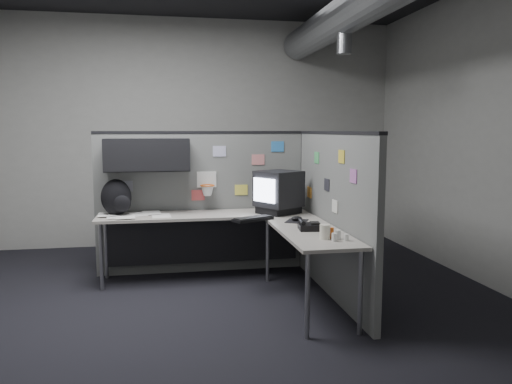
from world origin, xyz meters
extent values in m
cube|color=black|center=(0.00, 0.00, -0.01)|extent=(5.60, 5.60, 0.01)
cube|color=#9E9E99|center=(0.00, 2.80, 1.60)|extent=(5.60, 0.01, 3.20)
cube|color=#9E9E99|center=(0.00, -2.80, 1.60)|extent=(5.60, 0.01, 3.20)
cube|color=#9E9E99|center=(2.80, 0.00, 1.60)|extent=(0.01, 5.60, 3.20)
cylinder|color=slate|center=(1.40, 0.80, 2.60)|extent=(0.16, 0.16, 0.30)
cube|color=slate|center=(-0.08, 1.30, 0.80)|extent=(2.43, 0.06, 1.60)
cube|color=black|center=(-0.08, 1.30, 1.61)|extent=(2.43, 0.07, 0.03)
cube|color=black|center=(1.10, 1.30, 0.80)|extent=(0.07, 0.07, 1.60)
cube|color=black|center=(-0.70, 1.10, 1.38)|extent=(0.90, 0.35, 0.35)
cube|color=black|center=(-0.70, 0.93, 1.38)|extent=(0.90, 0.02, 0.33)
cube|color=silver|center=(-0.05, 1.26, 1.08)|extent=(0.22, 0.02, 0.18)
torus|color=#D85914|center=(-0.05, 1.17, 1.02)|extent=(0.16, 0.16, 0.01)
cone|color=white|center=(-0.05, 1.17, 0.96)|extent=(0.14, 0.14, 0.11)
cube|color=gray|center=(-0.95, 1.26, 1.02)|extent=(0.15, 0.01, 0.12)
cube|color=silver|center=(0.10, 1.26, 1.40)|extent=(0.15, 0.01, 0.12)
cube|color=#E5D84C|center=(0.35, 1.26, 0.95)|extent=(0.15, 0.01, 0.12)
cube|color=#D87F7F|center=(0.55, 1.26, 1.30)|extent=(0.15, 0.01, 0.12)
cube|color=#337FCC|center=(0.78, 1.26, 1.45)|extent=(0.15, 0.01, 0.12)
cube|color=#CC4C4C|center=(-0.15, 1.26, 0.90)|extent=(0.15, 0.01, 0.12)
cube|color=slate|center=(1.10, 0.22, 0.80)|extent=(0.06, 2.23, 1.60)
cube|color=black|center=(1.10, 0.22, 1.61)|extent=(0.07, 2.23, 0.03)
cube|color=#4CB266|center=(1.06, 0.65, 1.35)|extent=(0.01, 0.15, 0.12)
cube|color=#26262D|center=(1.06, 0.30, 1.10)|extent=(0.01, 0.15, 0.12)
cube|color=gold|center=(1.06, -0.10, 1.40)|extent=(0.01, 0.15, 0.12)
cube|color=orange|center=(1.06, 0.90, 0.95)|extent=(0.01, 0.15, 0.12)
cube|color=#B266B2|center=(1.06, -0.40, 1.25)|extent=(0.01, 0.15, 0.12)
cube|color=silver|center=(1.06, 0.05, 0.92)|extent=(0.01, 0.15, 0.12)
cube|color=#A19A91|center=(-0.10, 0.98, 0.71)|extent=(2.30, 0.56, 0.03)
cube|color=#A19A91|center=(0.78, -0.07, 0.71)|extent=(0.56, 1.55, 0.03)
cube|color=black|center=(-0.10, 1.20, 0.40)|extent=(2.18, 0.02, 0.55)
cylinder|color=gray|center=(-1.18, 0.76, 0.35)|extent=(0.04, 0.04, 0.70)
cylinder|color=gray|center=(-1.18, 1.20, 0.35)|extent=(0.04, 0.04, 0.70)
cylinder|color=gray|center=(0.56, 0.76, 0.35)|extent=(0.04, 0.04, 0.70)
cylinder|color=gray|center=(0.56, -0.78, 0.35)|extent=(0.04, 0.04, 0.70)
cylinder|color=gray|center=(1.00, -0.78, 0.35)|extent=(0.04, 0.04, 0.70)
cube|color=black|center=(0.70, 0.86, 0.77)|extent=(0.51, 0.50, 0.08)
cube|color=black|center=(0.70, 0.86, 1.00)|extent=(0.56, 0.56, 0.39)
cube|color=silver|center=(0.52, 0.75, 1.00)|extent=(0.18, 0.28, 0.25)
cube|color=black|center=(0.35, 0.48, 0.74)|extent=(0.45, 0.33, 0.03)
cube|color=black|center=(0.35, 0.48, 0.76)|extent=(0.41, 0.29, 0.01)
cube|color=black|center=(0.77, 0.35, 0.73)|extent=(0.29, 0.30, 0.01)
ellipsoid|color=black|center=(0.77, 0.35, 0.76)|extent=(0.13, 0.11, 0.05)
cube|color=black|center=(0.77, -0.08, 0.76)|extent=(0.20, 0.22, 0.05)
cylinder|color=black|center=(0.71, -0.06, 0.80)|extent=(0.06, 0.19, 0.04)
cube|color=black|center=(0.82, -0.10, 0.79)|extent=(0.09, 0.12, 0.02)
cylinder|color=silver|center=(0.90, -0.51, 0.77)|extent=(0.06, 0.06, 0.08)
cylinder|color=silver|center=(0.84, -0.58, 0.76)|extent=(0.05, 0.05, 0.07)
cylinder|color=silver|center=(0.95, -0.58, 0.76)|extent=(0.05, 0.05, 0.06)
cylinder|color=#D85914|center=(0.86, -0.46, 0.77)|extent=(0.05, 0.05, 0.09)
cylinder|color=silver|center=(0.79, -0.48, 0.79)|extent=(0.10, 0.10, 0.12)
cube|color=white|center=(-0.57, 0.92, 0.73)|extent=(0.21, 0.29, 0.00)
cube|color=white|center=(-0.81, 1.04, 0.73)|extent=(0.22, 0.29, 0.00)
cube|color=white|center=(-1.03, 0.93, 0.74)|extent=(0.22, 0.29, 0.00)
cube|color=white|center=(-0.67, 1.10, 0.74)|extent=(0.21, 0.29, 0.00)
cube|color=white|center=(-0.93, 0.87, 0.74)|extent=(0.22, 0.29, 0.00)
cube|color=white|center=(-1.13, 1.04, 0.75)|extent=(0.21, 0.29, 0.00)
ellipsoid|color=black|center=(-1.04, 1.04, 0.93)|extent=(0.36, 0.30, 0.39)
ellipsoid|color=black|center=(-0.97, 0.93, 0.87)|extent=(0.19, 0.13, 0.18)
camera|label=1|loc=(-0.52, -4.42, 1.64)|focal=35.00mm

